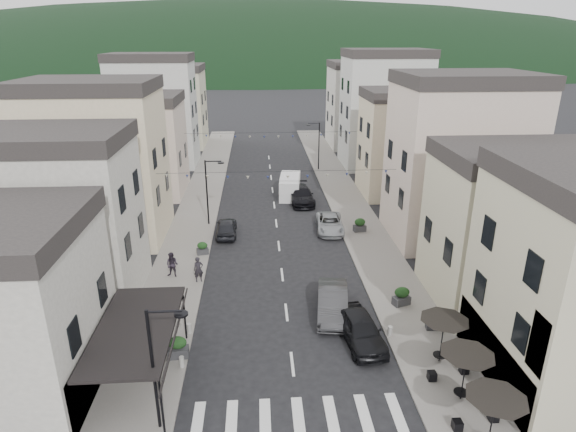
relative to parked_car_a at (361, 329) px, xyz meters
name	(u,v)px	position (x,y,z in m)	size (l,w,h in m)	color
sidewalk_left	(200,203)	(-11.44, 24.30, -0.77)	(4.00, 76.00, 0.12)	slate
sidewalk_right	(346,200)	(3.56, 24.30, -0.77)	(4.00, 76.00, 0.12)	slate
hill_backdrop	(258,61)	(-3.94, 292.30, -0.83)	(640.00, 360.00, 70.00)	black
boutique_awning	(141,329)	(-11.18, -2.70, 2.29)	(3.77, 7.50, 3.28)	black
buildings_row_left	(137,134)	(-18.44, 30.05, 5.29)	(10.20, 54.16, 14.00)	#ABA89D
buildings_row_right	(405,130)	(10.56, 28.89, 5.49)	(10.20, 54.16, 14.50)	beige
cafe_terrace	(467,359)	(3.76, -4.90, 1.53)	(2.50, 8.10, 2.53)	black
streetlamp_left_near	(159,358)	(-9.76, -5.70, 2.87)	(1.70, 0.56, 6.00)	black
streetlamp_left_far	(210,186)	(-9.76, 18.30, 2.87)	(1.70, 0.56, 6.00)	black
streetlamp_right_far	(317,141)	(1.89, 36.30, 2.87)	(1.70, 0.56, 6.00)	black
bollards	(293,363)	(-3.94, -2.20, -0.41)	(11.66, 10.26, 0.60)	gray
bunting_near	(278,176)	(-3.94, 14.30, 4.83)	(19.00, 0.28, 0.62)	black
bunting_far	(271,136)	(-3.94, 30.30, 4.83)	(19.00, 0.28, 0.62)	black
parked_car_a	(361,329)	(0.00, 0.00, 0.00)	(1.95, 4.85, 1.65)	black
parked_car_b	(333,302)	(-1.14, 2.90, 0.02)	(1.78, 5.12, 1.69)	#2F2F31
parked_car_c	(330,223)	(0.66, 16.24, -0.14)	(2.27, 4.93, 1.37)	gray
parked_car_d	(301,195)	(-1.14, 23.92, -0.02)	(2.26, 5.57, 1.62)	black
parked_car_e	(226,227)	(-8.29, 15.87, -0.10)	(1.72, 4.28, 1.46)	black
delivery_van	(290,185)	(-2.15, 26.06, 0.37)	(2.59, 5.28, 2.43)	silver
pedestrian_a	(199,269)	(-9.74, 7.48, 0.19)	(0.66, 0.43, 1.80)	black
pedestrian_b	(172,265)	(-11.65, 8.32, 0.20)	(0.88, 0.69, 1.81)	#27202B
planter_la	(178,347)	(-9.94, -0.86, -0.11)	(1.14, 0.68, 1.23)	#2F2F31
planter_lb	(203,248)	(-9.94, 11.92, -0.22)	(0.99, 0.69, 1.01)	#303133
planter_ra	(434,321)	(4.49, 0.79, -0.22)	(0.95, 0.58, 1.01)	#29292B
planter_rb	(402,296)	(3.37, 3.58, -0.12)	(1.22, 0.92, 1.21)	#323235
planter_rc	(360,225)	(3.20, 15.71, -0.13)	(1.13, 0.72, 1.18)	#333336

